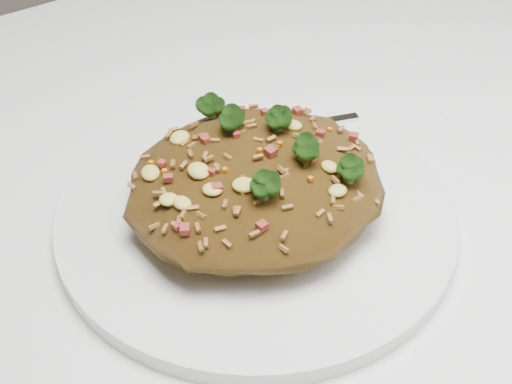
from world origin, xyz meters
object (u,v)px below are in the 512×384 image
Objects in this scene: fried_rice at (256,174)px; plate at (256,214)px; dining_table at (267,253)px; fork at (277,130)px.

plate is at bearing -165.62° from fried_rice.
plate reaches higher than dining_table.
fried_rice is 1.21× the size of fork.
plate is 1.55× the size of fried_rice.
plate is 0.04m from fried_rice.
dining_table is at bearing -117.67° from fork.
fork is at bearing 43.84° from plate.
fork is (0.07, 0.07, 0.01)m from plate.
plate is 1.88× the size of fork.
fork is (0.03, 0.03, 0.11)m from dining_table.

